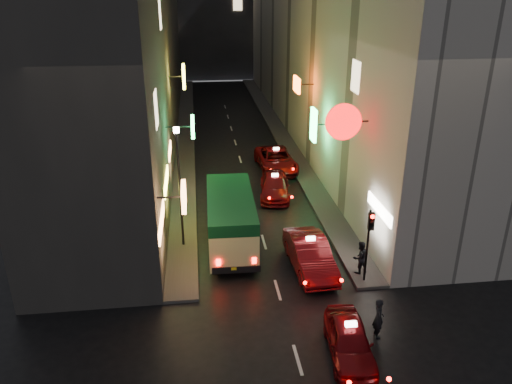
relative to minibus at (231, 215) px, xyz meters
name	(u,v)px	position (x,y,z in m)	size (l,w,h in m)	color
building_left	(134,31)	(-6.25, 21.24, 7.22)	(7.63, 52.00, 18.00)	#373432
building_right	(323,29)	(9.74, 21.24, 7.22)	(8.12, 52.00, 18.00)	beige
sidewalk_left	(186,134)	(-2.50, 21.24, -1.70)	(1.50, 52.00, 0.15)	#484543
sidewalk_right	(278,131)	(6.00, 21.24, -1.70)	(1.50, 52.00, 0.15)	#484543
minibus	(231,215)	(0.00, 0.00, 0.00)	(2.44, 6.59, 2.82)	#EFED95
taxi_near	(350,338)	(3.64, -8.73, -1.03)	(2.36, 4.87, 1.67)	maroon
taxi_second	(310,252)	(3.54, -2.67, -0.88)	(2.61, 5.76, 1.97)	maroon
taxi_third	(275,184)	(3.29, 6.37, -1.01)	(2.65, 5.07, 1.71)	maroon
taxi_far	(276,158)	(4.15, 11.17, -0.90)	(2.54, 5.63, 1.92)	maroon
pedestrian_crossing	(379,316)	(5.05, -7.82, -0.83)	(0.62, 0.40, 1.89)	black
pedestrian_sidewalk	(360,255)	(5.71, -3.50, -0.72)	(0.68, 0.43, 1.81)	black
traffic_light	(370,231)	(5.75, -4.29, 0.91)	(0.26, 0.43, 3.50)	black
lamp_post	(179,180)	(-2.45, 0.24, 1.95)	(0.28, 0.28, 6.22)	black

